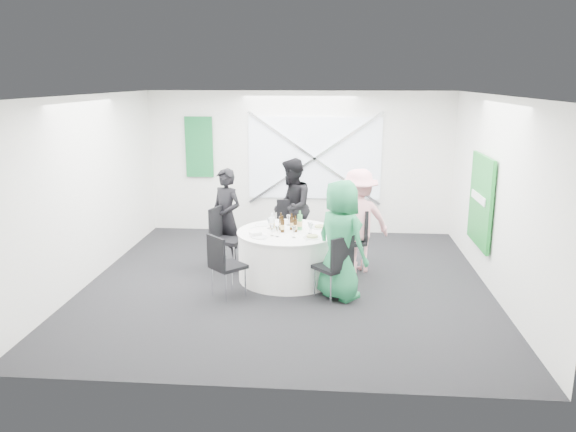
# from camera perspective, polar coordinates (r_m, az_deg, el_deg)

# --- Properties ---
(floor) EXTENTS (6.00, 6.00, 0.00)m
(floor) POSITION_cam_1_polar(r_m,az_deg,el_deg) (8.61, -0.11, -6.80)
(floor) COLOR black
(floor) RESTS_ON ground
(ceiling) EXTENTS (6.00, 6.00, 0.00)m
(ceiling) POSITION_cam_1_polar(r_m,az_deg,el_deg) (8.06, -0.12, 12.18)
(ceiling) COLOR white
(ceiling) RESTS_ON wall_back
(wall_back) EXTENTS (6.00, 0.00, 6.00)m
(wall_back) POSITION_cam_1_polar(r_m,az_deg,el_deg) (11.17, 1.17, 5.43)
(wall_back) COLOR white
(wall_back) RESTS_ON floor
(wall_front) EXTENTS (6.00, 0.00, 6.00)m
(wall_front) POSITION_cam_1_polar(r_m,az_deg,el_deg) (5.33, -2.80, -4.04)
(wall_front) COLOR white
(wall_front) RESTS_ON floor
(wall_left) EXTENTS (0.00, 6.00, 6.00)m
(wall_left) POSITION_cam_1_polar(r_m,az_deg,el_deg) (8.98, -19.59, 2.55)
(wall_left) COLOR white
(wall_left) RESTS_ON floor
(wall_right) EXTENTS (0.00, 6.00, 6.00)m
(wall_right) POSITION_cam_1_polar(r_m,az_deg,el_deg) (8.52, 20.45, 1.90)
(wall_right) COLOR white
(wall_right) RESTS_ON floor
(window_panel) EXTENTS (2.60, 0.03, 1.60)m
(window_panel) POSITION_cam_1_polar(r_m,az_deg,el_deg) (11.10, 2.71, 5.88)
(window_panel) COLOR silver
(window_panel) RESTS_ON wall_back
(window_brace_a) EXTENTS (2.63, 0.05, 1.84)m
(window_brace_a) POSITION_cam_1_polar(r_m,az_deg,el_deg) (11.06, 2.71, 5.86)
(window_brace_a) COLOR silver
(window_brace_a) RESTS_ON window_panel
(window_brace_b) EXTENTS (2.63, 0.05, 1.84)m
(window_brace_b) POSITION_cam_1_polar(r_m,az_deg,el_deg) (11.06, 2.71, 5.86)
(window_brace_b) COLOR silver
(window_brace_b) RESTS_ON window_panel
(green_banner) EXTENTS (0.55, 0.04, 1.20)m
(green_banner) POSITION_cam_1_polar(r_m,az_deg,el_deg) (11.38, -9.02, 6.94)
(green_banner) COLOR #125B26
(green_banner) RESTS_ON wall_back
(green_sign) EXTENTS (0.05, 1.20, 1.40)m
(green_sign) POSITION_cam_1_polar(r_m,az_deg,el_deg) (9.11, 18.99, 1.46)
(green_sign) COLOR #177E29
(green_sign) RESTS_ON wall_right
(banquet_table) EXTENTS (1.56, 1.56, 0.76)m
(banquet_table) POSITION_cam_1_polar(r_m,az_deg,el_deg) (8.67, -0.00, -3.98)
(banquet_table) COLOR white
(banquet_table) RESTS_ON floor
(chair_back) EXTENTS (0.47, 0.48, 0.97)m
(chair_back) POSITION_cam_1_polar(r_m,az_deg,el_deg) (9.77, 0.07, -0.76)
(chair_back) COLOR black
(chair_back) RESTS_ON floor
(chair_back_left) EXTENTS (0.60, 0.59, 1.02)m
(chair_back_left) POSITION_cam_1_polar(r_m,az_deg,el_deg) (9.11, -6.52, -1.72)
(chair_back_left) COLOR black
(chair_back_left) RESTS_ON floor
(chair_back_right) EXTENTS (0.62, 0.61, 1.03)m
(chair_back_right) POSITION_cam_1_polar(r_m,az_deg,el_deg) (8.98, 6.65, -1.92)
(chair_back_right) COLOR black
(chair_back_right) RESTS_ON floor
(chair_front_right) EXTENTS (0.60, 0.61, 0.94)m
(chair_front_right) POSITION_cam_1_polar(r_m,az_deg,el_deg) (7.81, 4.94, -4.73)
(chair_front_right) COLOR black
(chair_front_right) RESTS_ON floor
(chair_front_left) EXTENTS (0.59, 0.59, 0.92)m
(chair_front_left) POSITION_cam_1_polar(r_m,az_deg,el_deg) (7.93, -6.60, -4.59)
(chair_front_left) COLOR black
(chair_front_left) RESTS_ON floor
(person_man_back_left) EXTENTS (0.70, 0.63, 1.61)m
(person_man_back_left) POSITION_cam_1_polar(r_m,az_deg,el_deg) (9.32, -6.30, -0.10)
(person_man_back_left) COLOR black
(person_man_back_left) RESTS_ON floor
(person_man_back) EXTENTS (0.48, 0.84, 1.70)m
(person_man_back) POSITION_cam_1_polar(r_m,az_deg,el_deg) (9.76, 0.38, 0.92)
(person_man_back) COLOR black
(person_man_back) RESTS_ON floor
(person_woman_pink) EXTENTS (1.18, 0.87, 1.66)m
(person_woman_pink) POSITION_cam_1_polar(r_m,az_deg,el_deg) (8.96, 7.16, -0.49)
(person_woman_pink) COLOR pink
(person_woman_pink) RESTS_ON floor
(person_woman_green) EXTENTS (0.98, 0.96, 1.70)m
(person_woman_green) POSITION_cam_1_polar(r_m,az_deg,el_deg) (7.82, 5.37, -2.45)
(person_woman_green) COLOR #217C4A
(person_woman_green) RESTS_ON floor
(plate_back) EXTENTS (0.27, 0.27, 0.01)m
(plate_back) POSITION_cam_1_polar(r_m,az_deg,el_deg) (9.06, 0.10, -0.64)
(plate_back) COLOR white
(plate_back) RESTS_ON banquet_table
(plate_back_left) EXTENTS (0.25, 0.25, 0.01)m
(plate_back_left) POSITION_cam_1_polar(r_m,az_deg,el_deg) (8.93, -2.62, -0.88)
(plate_back_left) COLOR white
(plate_back_left) RESTS_ON banquet_table
(plate_back_right) EXTENTS (0.26, 0.26, 0.04)m
(plate_back_right) POSITION_cam_1_polar(r_m,az_deg,el_deg) (8.76, 3.28, -1.13)
(plate_back_right) COLOR white
(plate_back_right) RESTS_ON banquet_table
(plate_front_right) EXTENTS (0.26, 0.26, 0.04)m
(plate_front_right) POSITION_cam_1_polar(r_m,az_deg,el_deg) (8.21, 2.48, -2.14)
(plate_front_right) COLOR white
(plate_front_right) RESTS_ON banquet_table
(plate_front_left) EXTENTS (0.24, 0.24, 0.01)m
(plate_front_left) POSITION_cam_1_polar(r_m,az_deg,el_deg) (8.25, -2.93, -2.13)
(plate_front_left) COLOR white
(plate_front_left) RESTS_ON banquet_table
(napkin) EXTENTS (0.20, 0.18, 0.05)m
(napkin) POSITION_cam_1_polar(r_m,az_deg,el_deg) (8.31, -3.34, -1.78)
(napkin) COLOR white
(napkin) RESTS_ON plate_front_left
(beer_bottle_a) EXTENTS (0.06, 0.06, 0.28)m
(beer_bottle_a) POSITION_cam_1_polar(r_m,az_deg,el_deg) (8.60, -0.72, -0.76)
(beer_bottle_a) COLOR #38200A
(beer_bottle_a) RESTS_ON banquet_table
(beer_bottle_b) EXTENTS (0.06, 0.06, 0.26)m
(beer_bottle_b) POSITION_cam_1_polar(r_m,az_deg,el_deg) (8.63, 0.37, -0.76)
(beer_bottle_b) COLOR #38200A
(beer_bottle_b) RESTS_ON banquet_table
(beer_bottle_c) EXTENTS (0.06, 0.06, 0.26)m
(beer_bottle_c) POSITION_cam_1_polar(r_m,az_deg,el_deg) (8.50, 0.75, -0.99)
(beer_bottle_c) COLOR #38200A
(beer_bottle_c) RESTS_ON banquet_table
(beer_bottle_d) EXTENTS (0.06, 0.06, 0.27)m
(beer_bottle_d) POSITION_cam_1_polar(r_m,az_deg,el_deg) (8.48, -0.56, -1.00)
(beer_bottle_d) COLOR #38200A
(beer_bottle_d) RESTS_ON banquet_table
(green_water_bottle) EXTENTS (0.08, 0.08, 0.30)m
(green_water_bottle) POSITION_cam_1_polar(r_m,az_deg,el_deg) (8.62, 1.21, -0.65)
(green_water_bottle) COLOR green
(green_water_bottle) RESTS_ON banquet_table
(clear_water_bottle) EXTENTS (0.08, 0.08, 0.28)m
(clear_water_bottle) POSITION_cam_1_polar(r_m,az_deg,el_deg) (8.54, -1.60, -0.84)
(clear_water_bottle) COLOR white
(clear_water_bottle) RESTS_ON banquet_table
(wine_glass_a) EXTENTS (0.07, 0.07, 0.17)m
(wine_glass_a) POSITION_cam_1_polar(r_m,az_deg,el_deg) (8.88, 0.05, -0.17)
(wine_glass_a) COLOR white
(wine_glass_a) RESTS_ON banquet_table
(wine_glass_b) EXTENTS (0.07, 0.07, 0.17)m
(wine_glass_b) POSITION_cam_1_polar(r_m,az_deg,el_deg) (8.42, 2.22, -0.96)
(wine_glass_b) COLOR white
(wine_glass_b) RESTS_ON banquet_table
(wine_glass_c) EXTENTS (0.07, 0.07, 0.17)m
(wine_glass_c) POSITION_cam_1_polar(r_m,az_deg,el_deg) (8.28, -1.64, -1.20)
(wine_glass_c) COLOR white
(wine_glass_c) RESTS_ON banquet_table
(wine_glass_d) EXTENTS (0.07, 0.07, 0.17)m
(wine_glass_d) POSITION_cam_1_polar(r_m,az_deg,el_deg) (8.69, -1.95, -0.48)
(wine_glass_d) COLOR white
(wine_glass_d) RESTS_ON banquet_table
(wine_glass_e) EXTENTS (0.07, 0.07, 0.17)m
(wine_glass_e) POSITION_cam_1_polar(r_m,az_deg,el_deg) (8.23, -1.10, -1.29)
(wine_glass_e) COLOR white
(wine_glass_e) RESTS_ON banquet_table
(wine_glass_f) EXTENTS (0.07, 0.07, 0.17)m
(wine_glass_f) POSITION_cam_1_polar(r_m,az_deg,el_deg) (8.20, 0.61, -1.36)
(wine_glass_f) COLOR white
(wine_glass_f) RESTS_ON banquet_table
(wine_glass_g) EXTENTS (0.07, 0.07, 0.17)m
(wine_glass_g) POSITION_cam_1_polar(r_m,az_deg,el_deg) (8.34, 2.36, -1.10)
(wine_glass_g) COLOR white
(wine_glass_g) RESTS_ON banquet_table
(fork_a) EXTENTS (0.10, 0.13, 0.01)m
(fork_a) POSITION_cam_1_polar(r_m,az_deg,el_deg) (8.10, 2.15, -2.46)
(fork_a) COLOR silver
(fork_a) RESTS_ON banquet_table
(knife_a) EXTENTS (0.10, 0.13, 0.01)m
(knife_a) POSITION_cam_1_polar(r_m,az_deg,el_deg) (8.34, 3.58, -1.98)
(knife_a) COLOR silver
(knife_a) RESTS_ON banquet_table
(fork_b) EXTENTS (0.08, 0.14, 0.01)m
(fork_b) POSITION_cam_1_polar(r_m,az_deg,el_deg) (8.63, 3.82, -1.46)
(fork_b) COLOR silver
(fork_b) RESTS_ON banquet_table
(knife_b) EXTENTS (0.09, 0.13, 0.01)m
(knife_b) POSITION_cam_1_polar(r_m,az_deg,el_deg) (8.96, 2.61, -0.85)
(knife_b) COLOR silver
(knife_b) RESTS_ON banquet_table
(fork_c) EXTENTS (0.08, 0.14, 0.01)m
(fork_c) POSITION_cam_1_polar(r_m,az_deg,el_deg) (8.98, -2.48, -0.82)
(fork_c) COLOR silver
(fork_c) RESTS_ON banquet_table
(knife_c) EXTENTS (0.10, 0.13, 0.01)m
(knife_c) POSITION_cam_1_polar(r_m,az_deg,el_deg) (8.78, -3.51, -1.18)
(knife_c) COLOR silver
(knife_c) RESTS_ON banquet_table
(fork_d) EXTENTS (0.15, 0.03, 0.01)m
(fork_d) POSITION_cam_1_polar(r_m,az_deg,el_deg) (9.09, 1.10, -0.62)
(fork_d) COLOR silver
(fork_d) RESTS_ON banquet_table
(knife_d) EXTENTS (0.15, 0.02, 0.01)m
(knife_d) POSITION_cam_1_polar(r_m,az_deg,el_deg) (9.11, -0.79, -0.60)
(knife_d) COLOR silver
(knife_d) RESTS_ON banquet_table
(fork_e) EXTENTS (0.11, 0.12, 0.01)m
(fork_e) POSITION_cam_1_polar(r_m,az_deg,el_deg) (8.39, -3.69, -1.90)
(fork_e) COLOR silver
(fork_e) RESTS_ON banquet_table
(knife_e) EXTENTS (0.11, 0.13, 0.01)m
(knife_e) POSITION_cam_1_polar(r_m,az_deg,el_deg) (8.14, -2.53, -2.38)
(knife_e) COLOR silver
(knife_e) RESTS_ON banquet_table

